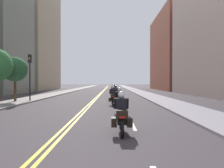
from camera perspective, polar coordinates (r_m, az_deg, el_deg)
ground_plane at (r=49.80m, az=-2.39°, el=-1.71°), size 264.00×264.00×0.00m
sidewalk_left at (r=50.59m, az=-10.54°, el=-1.62°), size 2.93×144.00×0.12m
sidewalk_right at (r=50.04m, az=5.85°, el=-1.63°), size 2.93×144.00×0.12m
centreline_yellow_inner at (r=49.81m, az=-2.53°, el=-1.71°), size 0.12×132.00×0.01m
centreline_yellow_outer at (r=49.80m, az=-2.25°, el=-1.71°), size 0.12×132.00×0.01m
lane_dashes_white at (r=30.80m, az=1.56°, el=-3.09°), size 0.14×56.40×0.01m
building_left_2 at (r=58.87m, az=-19.37°, el=13.26°), size 7.08×19.64×29.89m
building_right_2 at (r=56.40m, az=15.75°, el=8.17°), size 7.75×21.97×18.92m
motorcycle_0 at (r=8.21m, az=2.35°, el=-8.50°), size 0.76×2.19×1.60m
motorcycle_1 at (r=13.46m, az=1.87°, el=-4.98°), size 0.77×2.23×1.61m
motorcycle_2 at (r=18.13m, az=0.06°, el=-3.55°), size 0.78×2.12×1.66m
motorcycle_3 at (r=23.21m, az=0.84°, el=-2.69°), size 0.79×2.12×1.58m
motorcycle_4 at (r=28.22m, az=0.28°, el=-2.07°), size 0.77×2.21×1.64m
motorcycle_5 at (r=32.69m, az=0.08°, el=-1.74°), size 0.78×2.25×1.59m
motorcycle_6 at (r=37.80m, az=0.29°, el=-1.43°), size 0.77×2.12×1.62m
motorcycle_7 at (r=42.92m, az=0.24°, el=-1.20°), size 0.76×2.25×1.64m
traffic_light_near at (r=22.45m, az=-21.17°, el=3.70°), size 0.28×0.38×4.63m
street_tree_0 at (r=22.36m, az=-24.56°, el=3.54°), size 2.34×2.34×4.33m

